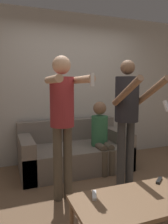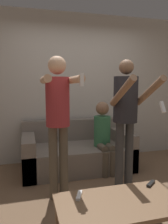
{
  "view_description": "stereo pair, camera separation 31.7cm",
  "coord_description": "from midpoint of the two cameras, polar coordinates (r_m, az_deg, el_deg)",
  "views": [
    {
      "loc": [
        -1.22,
        -2.3,
        1.43
      ],
      "look_at": [
        -0.11,
        0.64,
        1.02
      ],
      "focal_mm": 35.0,
      "sensor_mm": 36.0,
      "label": 1
    },
    {
      "loc": [
        -0.92,
        -2.39,
        1.43
      ],
      "look_at": [
        -0.11,
        0.64,
        1.02
      ],
      "focal_mm": 35.0,
      "sensor_mm": 36.0,
      "label": 2
    }
  ],
  "objects": [
    {
      "name": "couch",
      "position": [
        3.78,
        -5.05,
        -10.56
      ],
      "size": [
        1.79,
        0.94,
        0.78
      ],
      "color": "slate",
      "rests_on": "ground_plane"
    },
    {
      "name": "ground_plane",
      "position": [
        2.95,
        3.55,
        -21.65
      ],
      "size": [
        14.0,
        14.0,
        0.0
      ],
      "primitive_type": "plane",
      "color": "brown"
    },
    {
      "name": "wall_back",
      "position": [
        4.11,
        -5.69,
        6.24
      ],
      "size": [
        6.4,
        0.06,
        2.7
      ],
      "color": "#B7B2A8",
      "rests_on": "ground_plane"
    },
    {
      "name": "remote_near",
      "position": [
        2.06,
        -1.99,
        -21.01
      ],
      "size": [
        0.09,
        0.15,
        0.02
      ],
      "color": "white",
      "rests_on": "coffee_table"
    },
    {
      "name": "person_seated",
      "position": [
        3.59,
        2.0,
        -5.69
      ],
      "size": [
        0.27,
        0.51,
        1.14
      ],
      "color": "brown",
      "rests_on": "ground_plane"
    },
    {
      "name": "person_standing_right",
      "position": [
        2.92,
        8.29,
        0.58
      ],
      "size": [
        0.44,
        0.75,
        1.74
      ],
      "color": "#383838",
      "rests_on": "ground_plane"
    },
    {
      "name": "coffee_table",
      "position": [
        2.07,
        8.79,
        -22.66
      ],
      "size": [
        1.09,
        0.58,
        0.44
      ],
      "color": "#846042",
      "rests_on": "ground_plane"
    },
    {
      "name": "remote_far",
      "position": [
        2.41,
        15.37,
        -16.92
      ],
      "size": [
        0.14,
        0.12,
        0.02
      ],
      "color": "black",
      "rests_on": "coffee_table"
    },
    {
      "name": "person_standing_left",
      "position": [
        2.61,
        -9.09,
        -0.1
      ],
      "size": [
        0.41,
        0.69,
        1.76
      ],
      "color": "brown",
      "rests_on": "ground_plane"
    }
  ]
}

